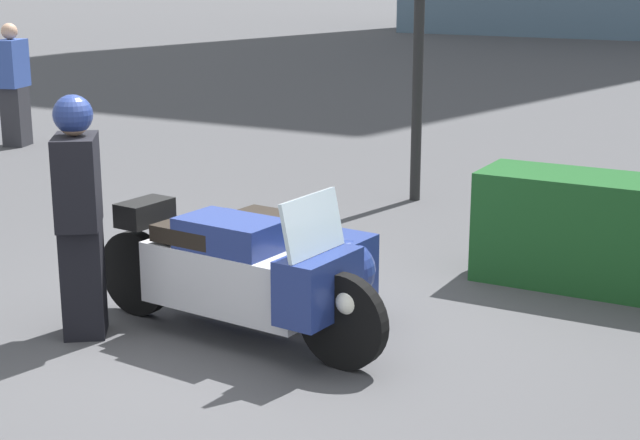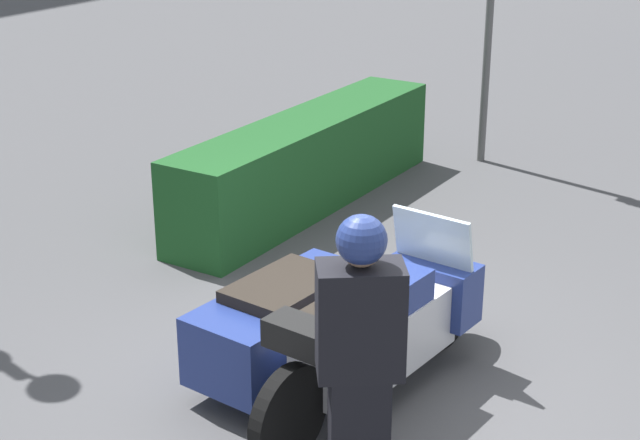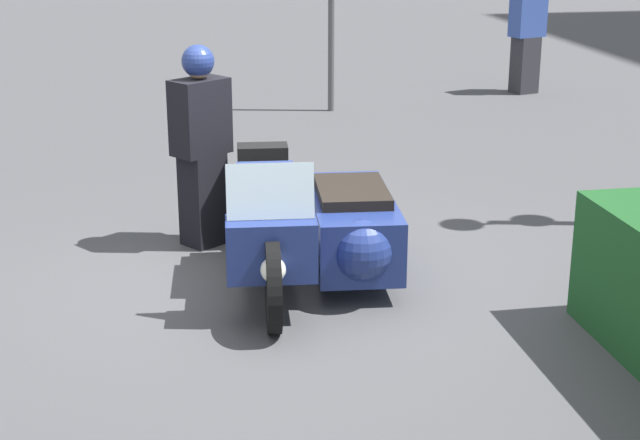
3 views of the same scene
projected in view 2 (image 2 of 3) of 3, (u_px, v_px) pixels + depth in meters
The scene contains 4 objects.
ground_plane at pixel (362, 393), 6.83m from camera, with size 160.00×160.00×0.00m, color #424244.
police_motorcycle at pixel (336, 320), 6.84m from camera, with size 2.55×1.48×1.16m.
officer_rider at pixel (360, 355), 5.44m from camera, with size 0.52×0.56×1.77m.
hedge_bush_curbside at pixel (308, 162), 10.21m from camera, with size 3.99×0.74×0.94m, color #19471E.
Camera 2 is at (-5.19, -2.89, 3.60)m, focal length 55.00 mm.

